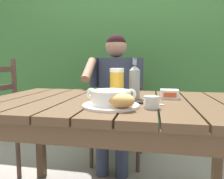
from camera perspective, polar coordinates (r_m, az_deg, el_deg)
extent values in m
cube|color=#4C3623|center=(1.47, -25.73, -2.38)|extent=(0.15, 0.88, 0.04)
cube|color=#4C3623|center=(1.38, -20.24, -2.68)|extent=(0.15, 0.88, 0.04)
cube|color=#4C3623|center=(1.30, -14.05, -3.00)|extent=(0.15, 0.88, 0.04)
cube|color=#4C3623|center=(1.24, -7.18, -3.31)|extent=(0.15, 0.88, 0.04)
cube|color=#4C3623|center=(1.20, 0.27, -3.59)|extent=(0.15, 0.88, 0.04)
cube|color=#4C3623|center=(1.18, 8.08, -3.83)|extent=(0.15, 0.88, 0.04)
cube|color=#4C3623|center=(1.19, 15.99, -3.99)|extent=(0.15, 0.88, 0.04)
cube|color=#4C3623|center=(1.22, 23.70, -4.07)|extent=(0.15, 0.88, 0.04)
cube|color=#4C3623|center=(0.83, -5.01, -12.59)|extent=(1.42, 0.03, 0.08)
cube|color=#4C3623|center=(1.61, 2.92, -3.02)|extent=(1.42, 0.03, 0.08)
cube|color=#4C3623|center=(1.90, -18.74, -11.69)|extent=(0.06, 0.06, 0.71)
cube|color=#4C3623|center=(1.74, 26.70, -13.84)|extent=(0.06, 0.06, 0.71)
cube|color=#346431|center=(2.75, 6.27, 5.37)|extent=(3.80, 0.60, 1.76)
cylinder|color=#4C3823|center=(2.90, 10.17, 0.96)|extent=(0.10, 0.10, 1.31)
sphere|color=#346431|center=(2.95, 10.56, 18.75)|extent=(0.80, 0.80, 0.80)
cylinder|color=#4C3823|center=(2.91, 5.09, 3.35)|extent=(0.10, 0.10, 1.55)
cylinder|color=#4C3823|center=(2.97, -2.76, 6.64)|extent=(0.10, 0.10, 1.88)
cylinder|color=#442E27|center=(1.94, 7.05, -15.25)|extent=(0.04, 0.04, 0.45)
cylinder|color=#442E27|center=(2.00, -5.60, -14.44)|extent=(0.04, 0.04, 0.45)
cylinder|color=#442E27|center=(2.30, 7.69, -11.65)|extent=(0.04, 0.04, 0.45)
cylinder|color=#442E27|center=(2.36, -2.92, -11.13)|extent=(0.04, 0.04, 0.45)
cube|color=#442E27|center=(2.07, 1.56, -6.95)|extent=(0.46, 0.42, 0.02)
cylinder|color=#442E27|center=(2.19, 7.90, 1.03)|extent=(0.04, 0.04, 0.57)
cylinder|color=#442E27|center=(2.25, -3.00, 1.25)|extent=(0.04, 0.04, 0.57)
cube|color=#442E27|center=(2.22, 2.37, -1.04)|extent=(0.43, 0.02, 0.04)
cube|color=#442E27|center=(2.21, 2.38, 2.62)|extent=(0.43, 0.02, 0.04)
cube|color=#442E27|center=(2.20, 2.40, 6.31)|extent=(0.43, 0.02, 0.04)
cylinder|color=#2F374D|center=(1.85, 2.69, -16.25)|extent=(0.11, 0.11, 0.45)
cylinder|color=#2F374D|center=(1.85, 3.18, -6.89)|extent=(0.13, 0.40, 0.13)
cylinder|color=#2F374D|center=(1.88, -2.65, -15.87)|extent=(0.11, 0.11, 0.45)
cylinder|color=#2F374D|center=(1.88, -1.99, -6.67)|extent=(0.13, 0.40, 0.13)
cylinder|color=#2F374D|center=(1.92, 1.11, 1.09)|extent=(0.32, 0.32, 0.49)
sphere|color=#9A735B|center=(1.92, 1.13, 11.46)|extent=(0.19, 0.19, 0.19)
sphere|color=black|center=(1.92, 1.13, 12.03)|extent=(0.18, 0.18, 0.18)
cylinder|color=#2F374D|center=(1.87, 7.09, 4.48)|extent=(0.08, 0.08, 0.26)
cylinder|color=#2F374D|center=(1.94, -4.85, 4.59)|extent=(0.08, 0.08, 0.26)
cylinder|color=#9A735B|center=(1.78, -6.24, 5.34)|extent=(0.07, 0.25, 0.21)
cylinder|color=#4B372E|center=(1.98, -24.01, -15.10)|extent=(0.04, 0.04, 0.46)
cylinder|color=#4B372E|center=(1.86, -24.75, -0.71)|extent=(0.04, 0.04, 0.53)
cylinder|color=white|center=(1.00, -0.33, -4.33)|extent=(0.27, 0.27, 0.01)
cylinder|color=white|center=(0.99, -0.33, -2.10)|extent=(0.19, 0.19, 0.07)
cylinder|color=orange|center=(0.99, -0.33, -1.27)|extent=(0.17, 0.17, 0.01)
torus|color=white|center=(1.01, -5.58, -1.01)|extent=(0.05, 0.01, 0.05)
torus|color=white|center=(0.98, 5.11, -1.29)|extent=(0.05, 0.01, 0.05)
ellipsoid|color=tan|center=(0.92, 2.41, -2.93)|extent=(0.14, 0.12, 0.06)
cylinder|color=gold|center=(1.19, 1.31, 0.97)|extent=(0.08, 0.08, 0.16)
cylinder|color=white|center=(1.19, 1.32, 5.24)|extent=(0.08, 0.08, 0.02)
cylinder|color=gray|center=(1.24, 6.07, 1.38)|extent=(0.06, 0.06, 0.16)
cone|color=gray|center=(1.24, 6.13, 5.89)|extent=(0.06, 0.06, 0.03)
cylinder|color=gray|center=(1.24, 6.15, 7.32)|extent=(0.02, 0.02, 0.03)
cylinder|color=#3F597C|center=(1.24, 6.16, 8.32)|extent=(0.03, 0.03, 0.01)
cylinder|color=silver|center=(0.98, 10.56, -3.39)|extent=(0.07, 0.07, 0.06)
cube|color=white|center=(1.28, 15.21, -1.19)|extent=(0.10, 0.08, 0.05)
cube|color=#D14E27|center=(1.24, 15.35, -1.44)|extent=(0.07, 0.00, 0.03)
cube|color=silver|center=(1.07, 10.57, -3.88)|extent=(0.13, 0.05, 0.00)
cube|color=black|center=(1.09, 7.16, -3.55)|extent=(0.07, 0.03, 0.01)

